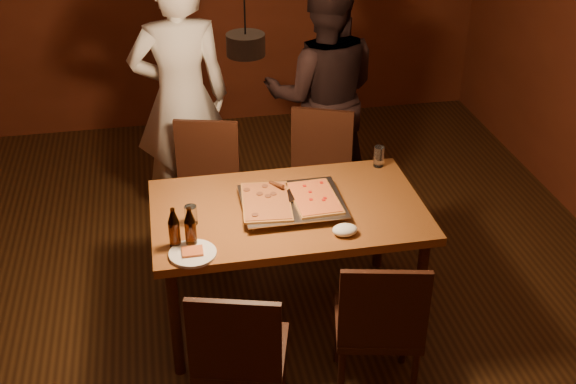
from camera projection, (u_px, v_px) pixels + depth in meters
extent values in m
plane|color=#3C2510|center=(255.00, 335.00, 4.19)|extent=(6.00, 6.00, 0.00)
cube|color=brown|center=(288.00, 211.00, 3.99)|extent=(1.50, 0.90, 0.05)
cylinder|color=#38190F|center=(175.00, 322.00, 3.76)|extent=(0.06, 0.06, 0.70)
cylinder|color=#38190F|center=(420.00, 292.00, 3.98)|extent=(0.06, 0.06, 0.70)
cylinder|color=#38190F|center=(169.00, 243.00, 4.39)|extent=(0.06, 0.06, 0.70)
cylinder|color=#38190F|center=(380.00, 220.00, 4.60)|extent=(0.06, 0.06, 0.70)
cube|color=#38190F|center=(204.00, 198.00, 4.68)|extent=(0.51, 0.51, 0.04)
cube|color=#38190F|center=(207.00, 152.00, 4.72)|extent=(0.41, 0.14, 0.45)
cube|color=#38190F|center=(316.00, 185.00, 4.84)|extent=(0.55, 0.55, 0.04)
cube|color=#38190F|center=(322.00, 140.00, 4.88)|extent=(0.40, 0.19, 0.45)
cube|color=#38190F|center=(242.00, 352.00, 3.45)|extent=(0.52, 0.52, 0.04)
cube|color=#38190F|center=(234.00, 342.00, 3.17)|extent=(0.41, 0.14, 0.45)
cube|color=#38190F|center=(377.00, 323.00, 3.63)|extent=(0.50, 0.50, 0.04)
cube|color=#38190F|center=(384.00, 311.00, 3.35)|extent=(0.42, 0.12, 0.45)
cube|color=silver|center=(292.00, 204.00, 3.96)|extent=(0.59, 0.50, 0.05)
cube|color=maroon|center=(266.00, 201.00, 3.92)|extent=(0.30, 0.44, 0.02)
cube|color=gold|center=(315.00, 197.00, 3.96)|extent=(0.26, 0.39, 0.02)
cylinder|color=black|center=(175.00, 234.00, 3.63)|extent=(0.06, 0.06, 0.14)
cone|color=black|center=(173.00, 215.00, 3.57)|extent=(0.06, 0.06, 0.08)
cylinder|color=black|center=(191.00, 234.00, 3.63)|extent=(0.06, 0.06, 0.14)
cone|color=black|center=(189.00, 215.00, 3.57)|extent=(0.06, 0.06, 0.08)
cylinder|color=silver|center=(191.00, 215.00, 3.81)|extent=(0.07, 0.07, 0.11)
cylinder|color=silver|center=(379.00, 157.00, 4.36)|extent=(0.06, 0.06, 0.13)
cylinder|color=white|center=(193.00, 254.00, 3.59)|extent=(0.24, 0.24, 0.02)
cube|color=gold|center=(192.00, 251.00, 3.58)|extent=(0.11, 0.09, 0.01)
ellipsoid|color=white|center=(345.00, 230.00, 3.74)|extent=(0.13, 0.10, 0.06)
imported|color=white|center=(181.00, 99.00, 4.86)|extent=(0.69, 0.47, 1.83)
imported|color=black|center=(323.00, 96.00, 5.05)|extent=(0.95, 0.80, 1.72)
cylinder|color=black|center=(246.00, 45.00, 3.30)|extent=(0.18, 0.18, 0.10)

